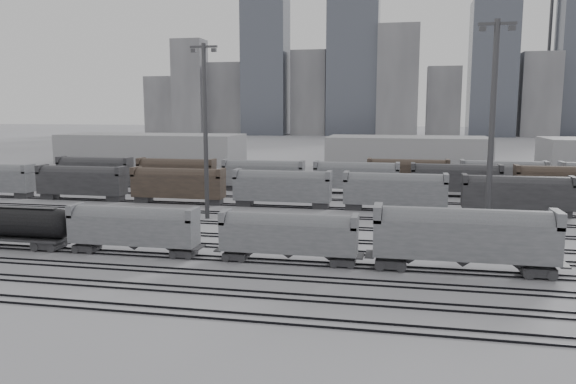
% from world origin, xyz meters
% --- Properties ---
extents(ground, '(900.00, 900.00, 0.00)m').
position_xyz_m(ground, '(0.00, 0.00, 0.00)').
color(ground, silver).
rests_on(ground, ground).
extents(tracks, '(220.00, 71.50, 0.16)m').
position_xyz_m(tracks, '(0.00, 17.50, 0.08)').
color(tracks, black).
rests_on(tracks, ground).
extents(hopper_car_a, '(13.68, 2.72, 4.89)m').
position_xyz_m(hopper_car_a, '(-18.01, 1.00, 3.02)').
color(hopper_car_a, '#272729').
rests_on(hopper_car_a, ground).
extents(hopper_car_b, '(13.48, 2.68, 4.82)m').
position_xyz_m(hopper_car_b, '(-1.68, 1.00, 2.98)').
color(hopper_car_b, '#272729').
rests_on(hopper_car_b, ground).
extents(hopper_car_c, '(16.40, 3.26, 5.86)m').
position_xyz_m(hopper_car_c, '(14.70, 1.00, 3.62)').
color(hopper_car_c, '#272729').
rests_on(hopper_car_c, ground).
extents(light_mast_b, '(3.77, 0.60, 23.57)m').
position_xyz_m(light_mast_b, '(-17.20, 20.95, 12.50)').
color(light_mast_b, '#3D3D3F').
rests_on(light_mast_b, ground).
extents(light_mast_c, '(3.88, 0.62, 24.26)m').
position_xyz_m(light_mast_c, '(18.28, 12.27, 12.87)').
color(light_mast_c, '#3D3D3F').
rests_on(light_mast_c, ground).
extents(bg_string_near, '(151.00, 3.00, 5.60)m').
position_xyz_m(bg_string_near, '(8.00, 32.00, 2.80)').
color(bg_string_near, gray).
rests_on(bg_string_near, ground).
extents(bg_string_mid, '(151.00, 3.00, 5.60)m').
position_xyz_m(bg_string_mid, '(18.00, 48.00, 2.80)').
color(bg_string_mid, '#272729').
rests_on(bg_string_mid, ground).
extents(bg_string_far, '(66.00, 3.00, 5.60)m').
position_xyz_m(bg_string_far, '(35.50, 56.00, 2.80)').
color(bg_string_far, '#4E3D31').
rests_on(bg_string_far, ground).
extents(warehouse_left, '(50.00, 18.00, 8.00)m').
position_xyz_m(warehouse_left, '(-60.00, 95.00, 4.00)').
color(warehouse_left, '#99989B').
rests_on(warehouse_left, ground).
extents(warehouse_mid, '(40.00, 18.00, 8.00)m').
position_xyz_m(warehouse_mid, '(10.00, 95.00, 4.00)').
color(warehouse_mid, '#99989B').
rests_on(warehouse_mid, ground).
extents(skyline, '(316.00, 22.40, 95.00)m').
position_xyz_m(skyline, '(10.84, 280.00, 34.73)').
color(skyline, '#9B9B9E').
rests_on(skyline, ground).
extents(crane_left, '(42.00, 1.80, 100.00)m').
position_xyz_m(crane_left, '(-28.74, 305.00, 57.39)').
color(crane_left, '#3D3D3F').
rests_on(crane_left, ground).
extents(crane_right, '(42.00, 1.80, 100.00)m').
position_xyz_m(crane_right, '(91.26, 305.00, 57.39)').
color(crane_right, '#3D3D3F').
rests_on(crane_right, ground).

